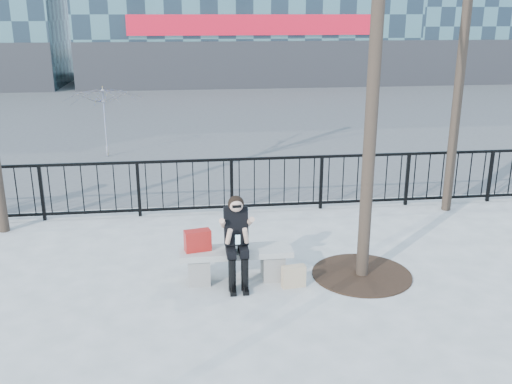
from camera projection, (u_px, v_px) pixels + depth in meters
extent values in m
plane|color=gray|center=(236.00, 279.00, 8.50)|extent=(120.00, 120.00, 0.00)
cube|color=#474747|center=(201.00, 112.00, 22.68)|extent=(60.00, 23.00, 0.01)
cube|color=black|center=(221.00, 160.00, 11.01)|extent=(14.00, 0.05, 0.05)
cube|color=black|center=(222.00, 207.00, 11.30)|extent=(14.00, 0.05, 0.05)
cube|color=#2D2D30|center=(254.00, 65.00, 29.27)|extent=(18.00, 0.08, 2.40)
cube|color=red|center=(254.00, 25.00, 28.61)|extent=(12.60, 0.12, 1.00)
cylinder|color=black|center=(377.00, 16.00, 7.51)|extent=(0.18, 0.18, 7.50)
cylinder|color=black|center=(465.00, 30.00, 10.45)|extent=(0.18, 0.18, 7.00)
cylinder|color=black|center=(362.00, 274.00, 8.63)|extent=(1.50, 1.50, 0.02)
cube|color=slate|center=(199.00, 269.00, 8.37)|extent=(0.32, 0.38, 0.40)
cube|color=slate|center=(273.00, 265.00, 8.51)|extent=(0.32, 0.38, 0.40)
cube|color=gray|center=(236.00, 252.00, 8.36)|extent=(1.65, 0.46, 0.09)
cube|color=#AC1815|center=(198.00, 240.00, 8.26)|extent=(0.40, 0.25, 0.31)
cube|color=beige|center=(294.00, 276.00, 8.23)|extent=(0.36, 0.17, 0.32)
imported|color=gold|center=(105.00, 122.00, 15.37)|extent=(2.14, 2.18, 1.94)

